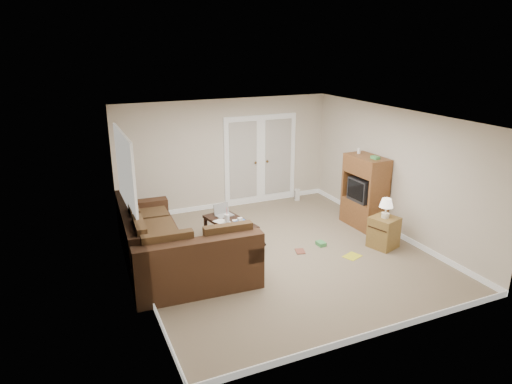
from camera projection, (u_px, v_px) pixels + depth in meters
name	position (u px, v px, depth m)	size (l,w,h in m)	color
floor	(279.00, 253.00, 8.36)	(5.50, 5.50, 0.00)	gray
ceiling	(282.00, 117.00, 7.57)	(5.00, 5.50, 0.02)	white
wall_left	(135.00, 208.00, 7.01)	(0.02, 5.50, 2.50)	beige
wall_right	(394.00, 172.00, 8.92)	(0.02, 5.50, 2.50)	beige
wall_back	(226.00, 154.00, 10.35)	(5.00, 0.02, 2.50)	beige
wall_front	(381.00, 251.00, 5.58)	(5.00, 0.02, 2.50)	beige
baseboards	(279.00, 250.00, 8.34)	(5.00, 5.50, 0.10)	silver
french_doors	(261.00, 160.00, 10.72)	(1.80, 0.05, 2.13)	silver
window_left	(126.00, 173.00, 7.80)	(0.05, 1.92, 1.42)	silver
sectional_sofa	(169.00, 249.00, 7.68)	(2.05, 3.10, 0.93)	#432A19
coffee_table	(230.00, 231.00, 8.70)	(0.79, 1.22, 0.77)	black
tv_armoire	(365.00, 191.00, 9.38)	(0.55, 0.95, 1.60)	brown
side_cabinet	(384.00, 230.00, 8.51)	(0.57, 0.57, 0.96)	olive
space_heater	(297.00, 195.00, 11.10)	(0.11, 0.09, 0.28)	white
floor_magazine	(352.00, 256.00, 8.22)	(0.31, 0.24, 0.01)	yellow
floor_greenbox	(321.00, 244.00, 8.65)	(0.14, 0.18, 0.07)	#459850
floor_book	(296.00, 252.00, 8.39)	(0.17, 0.23, 0.02)	brown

